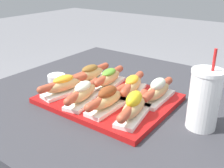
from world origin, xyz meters
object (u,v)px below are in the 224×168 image
at_px(hot_dog_7, 158,90).
at_px(drink_cup, 204,99).
at_px(hot_dog_0, 64,85).
at_px(hot_dog_3, 134,106).
at_px(hot_dog_6, 133,85).
at_px(hot_dog_2, 108,99).
at_px(hot_dog_4, 91,73).
at_px(serving_tray, 109,99).
at_px(hot_dog_5, 109,78).
at_px(sauce_bowl, 56,78).
at_px(hot_dog_1, 83,93).

relative_size(hot_dog_7, drink_cup, 0.87).
relative_size(hot_dog_0, hot_dog_3, 1.00).
bearing_deg(hot_dog_6, drink_cup, -9.85).
bearing_deg(hot_dog_0, drink_cup, 11.97).
bearing_deg(hot_dog_3, hot_dog_6, 123.03).
distance_m(hot_dog_2, hot_dog_4, 0.24).
height_order(serving_tray, hot_dog_2, hot_dog_2).
relative_size(hot_dog_2, hot_dog_3, 1.01).
xyz_separation_m(hot_dog_2, drink_cup, (0.26, 0.10, 0.04)).
relative_size(hot_dog_0, hot_dog_4, 0.99).
xyz_separation_m(hot_dog_5, sauce_bowl, (-0.23, -0.06, -0.04)).
bearing_deg(hot_dog_6, hot_dog_7, 3.45).
distance_m(hot_dog_4, drink_cup, 0.46).
bearing_deg(serving_tray, hot_dog_6, 51.95).
height_order(serving_tray, hot_dog_5, hot_dog_5).
bearing_deg(hot_dog_3, hot_dog_4, 153.73).
bearing_deg(hot_dog_2, drink_cup, 20.09).
xyz_separation_m(serving_tray, hot_dog_3, (0.14, -0.07, 0.04)).
bearing_deg(hot_dog_4, sauce_bowl, -161.60).
bearing_deg(hot_dog_5, sauce_bowl, -166.45).
distance_m(hot_dog_3, hot_dog_4, 0.32).
bearing_deg(hot_dog_3, hot_dog_1, -176.16).
height_order(hot_dog_3, hot_dog_5, hot_dog_3).
bearing_deg(hot_dog_4, hot_dog_7, 1.01).
xyz_separation_m(sauce_bowl, drink_cup, (0.60, 0.00, 0.07)).
relative_size(hot_dog_2, hot_dog_4, 1.00).
distance_m(serving_tray, hot_dog_3, 0.17).
relative_size(hot_dog_3, drink_cup, 0.86).
bearing_deg(hot_dog_1, hot_dog_3, 3.84).
distance_m(serving_tray, hot_dog_6, 0.10).
relative_size(hot_dog_2, drink_cup, 0.87).
height_order(hot_dog_4, drink_cup, drink_cup).
relative_size(hot_dog_7, sauce_bowl, 2.84).
bearing_deg(hot_dog_6, sauce_bowl, -171.92).
xyz_separation_m(hot_dog_1, hot_dog_4, (-0.10, 0.15, -0.00)).
bearing_deg(hot_dog_3, serving_tray, 154.18).
bearing_deg(drink_cup, hot_dog_1, -163.48).
distance_m(hot_dog_4, sauce_bowl, 0.16).
height_order(serving_tray, hot_dog_4, hot_dog_4).
xyz_separation_m(hot_dog_1, drink_cup, (0.36, 0.11, 0.04)).
xyz_separation_m(hot_dog_2, sauce_bowl, (-0.34, 0.09, -0.04)).
relative_size(hot_dog_6, hot_dog_7, 0.98).
height_order(hot_dog_1, hot_dog_2, hot_dog_2).
height_order(hot_dog_0, hot_dog_6, hot_dog_0).
height_order(hot_dog_3, hot_dog_4, hot_dog_3).
xyz_separation_m(hot_dog_5, hot_dog_7, (0.20, -0.00, 0.00)).
bearing_deg(sauce_bowl, hot_dog_6, 8.08).
xyz_separation_m(hot_dog_0, hot_dog_7, (0.29, 0.15, 0.00)).
relative_size(hot_dog_0, hot_dog_5, 0.99).
xyz_separation_m(hot_dog_1, hot_dog_2, (0.09, 0.01, 0.00)).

